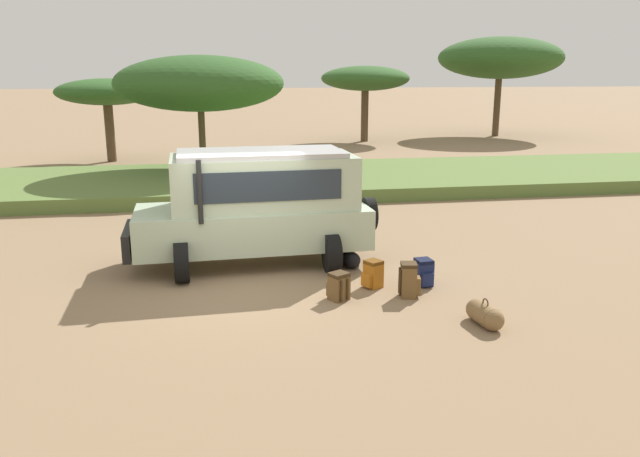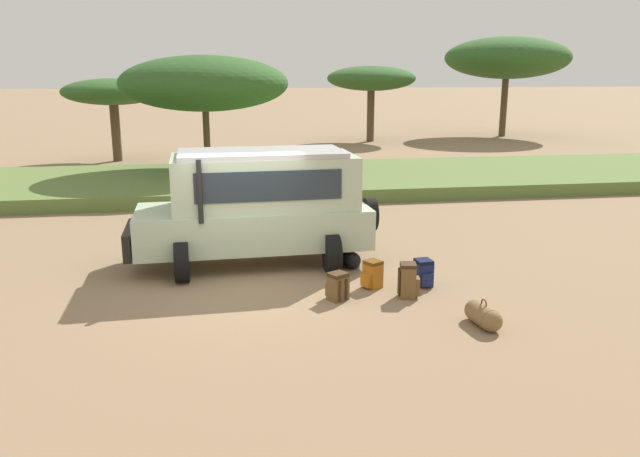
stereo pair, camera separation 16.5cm
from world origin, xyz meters
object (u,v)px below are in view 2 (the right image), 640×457
object	(u,v)px
safari_vehicle	(258,204)
duffel_bag_soft_canvas	(483,315)
backpack_outermost	(372,274)
acacia_tree_right_mid	(371,79)
acacia_tree_centre_back	(204,84)
acacia_tree_far_right	(507,58)
acacia_tree_left_mid	(113,92)
backpack_cluster_center	(337,287)
backpack_beside_front_wheel	(423,273)
backpack_near_rear_wheel	(408,281)
duffel_bag_low_black_case	(345,257)

from	to	relation	value
safari_vehicle	duffel_bag_soft_canvas	xyz separation A→B (m)	(3.37, -4.11, -1.11)
backpack_outermost	acacia_tree_right_mid	bearing A→B (deg)	76.41
acacia_tree_centre_back	acacia_tree_far_right	xyz separation A→B (m)	(18.71, 14.15, 1.29)
acacia_tree_left_mid	acacia_tree_centre_back	size ratio (longest dim) A/B	0.72
backpack_cluster_center	backpack_outermost	xyz separation A→B (m)	(0.79, 0.55, 0.01)
safari_vehicle	backpack_outermost	size ratio (longest dim) A/B	10.10
acacia_tree_centre_back	acacia_tree_far_right	size ratio (longest dim) A/B	0.80
safari_vehicle	acacia_tree_left_mid	bearing A→B (deg)	107.67
backpack_beside_front_wheel	backpack_near_rear_wheel	bearing A→B (deg)	-130.26
backpack_beside_front_wheel	backpack_near_rear_wheel	world-z (taller)	backpack_near_rear_wheel
backpack_near_rear_wheel	acacia_tree_far_right	distance (m)	32.08
backpack_cluster_center	duffel_bag_soft_canvas	size ratio (longest dim) A/B	0.61
backpack_near_rear_wheel	acacia_tree_right_mid	bearing A→B (deg)	77.81
backpack_outermost	duffel_bag_low_black_case	xyz separation A→B (m)	(-0.22, 1.50, -0.08)
duffel_bag_low_black_case	acacia_tree_centre_back	distance (m)	12.61
duffel_bag_soft_canvas	acacia_tree_far_right	world-z (taller)	acacia_tree_far_right
backpack_beside_front_wheel	acacia_tree_right_mid	bearing A→B (deg)	78.57
acacia_tree_left_mid	acacia_tree_right_mid	world-z (taller)	acacia_tree_right_mid
backpack_near_rear_wheel	acacia_tree_far_right	xyz separation A→B (m)	(14.92, 28.03, 4.60)
safari_vehicle	backpack_beside_front_wheel	world-z (taller)	safari_vehicle
backpack_outermost	backpack_near_rear_wheel	bearing A→B (deg)	-50.55
acacia_tree_left_mid	acacia_tree_centre_back	bearing A→B (deg)	-54.32
acacia_tree_right_mid	acacia_tree_far_right	bearing A→B (deg)	10.67
acacia_tree_left_mid	duffel_bag_low_black_case	bearing A→B (deg)	-67.57
acacia_tree_centre_back	acacia_tree_right_mid	size ratio (longest dim) A/B	1.21
safari_vehicle	backpack_outermost	xyz separation A→B (m)	(2.04, -1.98, -1.04)
backpack_outermost	acacia_tree_far_right	distance (m)	31.79
safari_vehicle	duffel_bag_low_black_case	world-z (taller)	safari_vehicle
duffel_bag_soft_canvas	acacia_tree_far_right	bearing A→B (deg)	64.45
acacia_tree_far_right	duffel_bag_soft_canvas	bearing A→B (deg)	-115.55
duffel_bag_low_black_case	acacia_tree_centre_back	world-z (taller)	acacia_tree_centre_back
acacia_tree_left_mid	acacia_tree_far_right	world-z (taller)	acacia_tree_far_right
acacia_tree_left_mid	acacia_tree_centre_back	world-z (taller)	acacia_tree_centre_back
backpack_near_rear_wheel	acacia_tree_centre_back	distance (m)	14.76
acacia_tree_far_right	acacia_tree_centre_back	bearing A→B (deg)	-142.90
backpack_cluster_center	backpack_outermost	bearing A→B (deg)	34.92
backpack_near_rear_wheel	acacia_tree_far_right	world-z (taller)	acacia_tree_far_right
backpack_beside_front_wheel	acacia_tree_far_right	xyz separation A→B (m)	(14.44, 27.46, 4.66)
acacia_tree_centre_back	duffel_bag_soft_canvas	bearing A→B (deg)	-73.35
backpack_cluster_center	acacia_tree_right_mid	bearing A→B (deg)	75.07
acacia_tree_centre_back	backpack_near_rear_wheel	bearing A→B (deg)	-74.74
acacia_tree_left_mid	acacia_tree_right_mid	size ratio (longest dim) A/B	0.87
backpack_beside_front_wheel	acacia_tree_centre_back	bearing A→B (deg)	107.77
backpack_near_rear_wheel	acacia_tree_right_mid	xyz separation A→B (m)	(5.68, 26.28, 3.35)
backpack_cluster_center	duffel_bag_soft_canvas	bearing A→B (deg)	-36.69
backpack_outermost	duffel_bag_soft_canvas	size ratio (longest dim) A/B	0.63
duffel_bag_soft_canvas	acacia_tree_far_right	xyz separation A→B (m)	(14.11, 29.52, 4.74)
backpack_near_rear_wheel	duffel_bag_soft_canvas	world-z (taller)	backpack_near_rear_wheel
acacia_tree_left_mid	acacia_tree_far_right	xyz separation A→B (m)	(22.96, 8.24, 1.78)
duffel_bag_low_black_case	acacia_tree_left_mid	world-z (taller)	acacia_tree_left_mid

